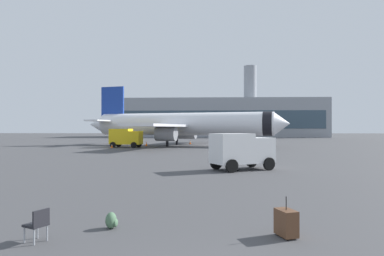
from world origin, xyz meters
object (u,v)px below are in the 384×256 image
at_px(service_truck, 126,137).
at_px(cargo_van, 242,150).
at_px(safety_cone_mid, 112,145).
at_px(rolling_suitcase, 286,223).
at_px(airplane_at_gate, 182,124).
at_px(gate_chair, 38,223).
at_px(safety_cone_near, 190,142).
at_px(traveller_backpack, 112,221).
at_px(safety_cone_far, 146,144).

xyz_separation_m(service_truck, cargo_van, (15.13, -27.51, -0.16)).
height_order(safety_cone_mid, rolling_suitcase, rolling_suitcase).
height_order(airplane_at_gate, gate_chair, airplane_at_gate).
bearing_deg(safety_cone_near, service_truck, -130.26).
bearing_deg(traveller_backpack, gate_chair, -141.12).
bearing_deg(rolling_suitcase, airplane_at_gate, 97.71).
bearing_deg(cargo_van, traveller_backpack, -110.34).
distance_m(service_truck, gate_chair, 43.79).
xyz_separation_m(safety_cone_near, traveller_backpack, (0.37, -52.93, -0.12)).
height_order(service_truck, safety_cone_near, service_truck).
xyz_separation_m(service_truck, gate_chair, (8.30, -42.99, -1.11)).
bearing_deg(airplane_at_gate, safety_cone_near, 79.96).
bearing_deg(traveller_backpack, rolling_suitcase, -6.26).
xyz_separation_m(service_truck, traveller_backpack, (9.87, -41.72, -1.37)).
height_order(cargo_van, rolling_suitcase, cargo_van).
bearing_deg(traveller_backpack, safety_cone_near, 90.41).
height_order(cargo_van, safety_cone_far, cargo_van).
xyz_separation_m(airplane_at_gate, cargo_van, (6.72, -32.64, -2.21)).
height_order(safety_cone_near, traveller_backpack, safety_cone_near).
xyz_separation_m(rolling_suitcase, traveller_backpack, (-4.97, 0.55, -0.16)).
bearing_deg(safety_cone_near, traveller_backpack, -89.59).
bearing_deg(safety_cone_near, airplane_at_gate, -100.04).
bearing_deg(cargo_van, safety_cone_near, 98.29).
height_order(safety_cone_near, gate_chair, gate_chair).
height_order(safety_cone_mid, safety_cone_far, safety_cone_far).
xyz_separation_m(service_truck, safety_cone_far, (2.46, 4.34, -1.23)).
bearing_deg(traveller_backpack, cargo_van, 69.66).
relative_size(service_truck, rolling_suitcase, 4.58).
bearing_deg(airplane_at_gate, traveller_backpack, -88.23).
distance_m(service_truck, traveller_backpack, 42.89).
xyz_separation_m(cargo_van, rolling_suitcase, (-0.30, -14.75, -1.06)).
xyz_separation_m(cargo_van, safety_cone_near, (-5.64, 38.72, -1.10)).
distance_m(safety_cone_far, traveller_backpack, 46.65).
height_order(safety_cone_far, gate_chair, gate_chair).
height_order(rolling_suitcase, traveller_backpack, rolling_suitcase).
height_order(service_truck, traveller_backpack, service_truck).
bearing_deg(rolling_suitcase, cargo_van, 88.84).
bearing_deg(safety_cone_mid, cargo_van, -57.38).
bearing_deg(gate_chair, traveller_backpack, 38.88).
distance_m(cargo_van, rolling_suitcase, 14.79).
bearing_deg(safety_cone_far, airplane_at_gate, 7.51).
distance_m(rolling_suitcase, traveller_backpack, 5.00).
bearing_deg(rolling_suitcase, safety_cone_far, 104.87).
distance_m(safety_cone_near, safety_cone_mid, 16.64).
xyz_separation_m(safety_cone_far, rolling_suitcase, (12.38, -46.61, 0.02)).
relative_size(airplane_at_gate, service_truck, 7.02).
bearing_deg(service_truck, gate_chair, -79.08).
bearing_deg(safety_cone_mid, safety_cone_far, 50.77).
bearing_deg(cargo_van, safety_cone_far, 111.70).
relative_size(airplane_at_gate, safety_cone_near, 49.27).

